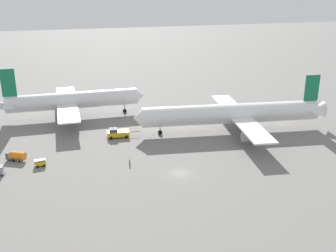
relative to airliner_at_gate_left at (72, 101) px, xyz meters
name	(u,v)px	position (x,y,z in m)	size (l,w,h in m)	color
ground_plane	(180,173)	(22.67, -49.25, -5.62)	(600.00, 600.00, 0.00)	slate
airliner_at_gate_left	(72,101)	(0.00, 0.00, 0.00)	(47.64, 41.32, 17.23)	silver
airliner_being_pushed	(232,114)	(45.76, -25.67, -0.20)	(58.84, 45.01, 16.39)	white
pushback_tug	(118,133)	(11.72, -22.17, -4.31)	(9.50, 3.53, 3.05)	gold
gse_baggage_cart_near_cluster	(40,163)	(-9.44, -36.69, -4.75)	(2.97, 2.04, 1.71)	gold
gse_fuel_bowser_stubby	(16,156)	(-15.44, -31.78, -4.28)	(5.22, 3.91, 2.40)	orange
ground_crew_wing_walker_right	(130,161)	(11.97, -41.39, -4.78)	(0.46, 0.36, 1.61)	#2D3351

